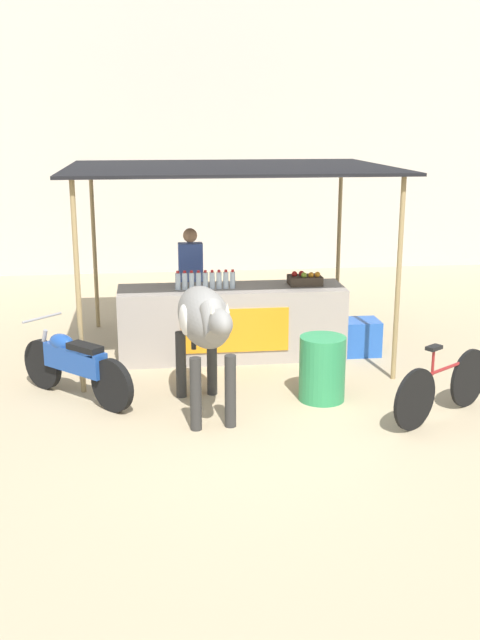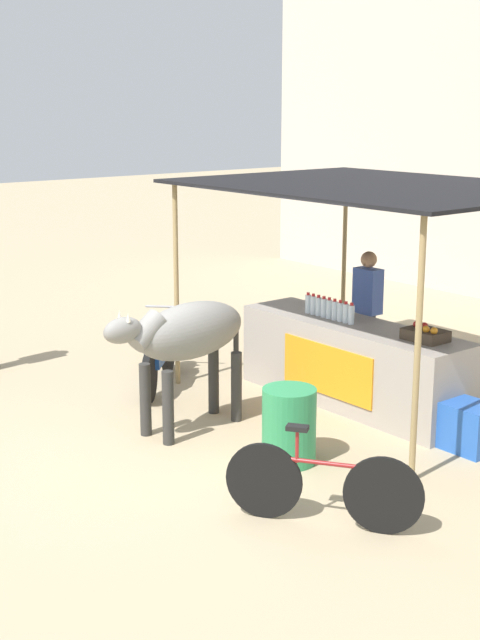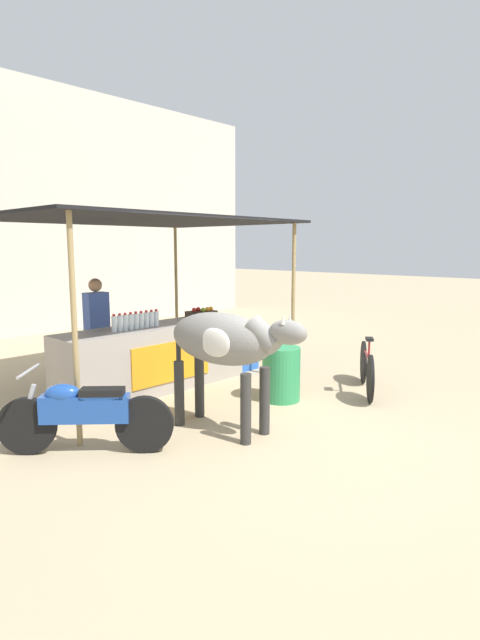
{
  "view_description": "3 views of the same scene",
  "coord_description": "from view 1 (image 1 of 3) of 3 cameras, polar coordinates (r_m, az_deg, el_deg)",
  "views": [
    {
      "loc": [
        -1.07,
        -7.42,
        3.12
      ],
      "look_at": [
        -0.07,
        0.67,
        0.92
      ],
      "focal_mm": 42.0,
      "sensor_mm": 36.0,
      "label": 1
    },
    {
      "loc": [
        6.87,
        -4.97,
        3.41
      ],
      "look_at": [
        -0.26,
        0.75,
        1.17
      ],
      "focal_mm": 50.0,
      "sensor_mm": 36.0,
      "label": 2
    },
    {
      "loc": [
        -4.47,
        -3.68,
        2.13
      ],
      "look_at": [
        0.21,
        0.66,
        1.18
      ],
      "focal_mm": 28.0,
      "sensor_mm": 36.0,
      "label": 3
    }
  ],
  "objects": [
    {
      "name": "ground_plane",
      "position": [
        8.12,
        1.1,
        -7.51
      ],
      "size": [
        60.0,
        60.0,
        0.0
      ],
      "primitive_type": "plane",
      "color": "tan"
    },
    {
      "name": "building_wall_far",
      "position": [
        15.82,
        -3.23,
        14.65
      ],
      "size": [
        16.0,
        0.5,
        6.01
      ],
      "primitive_type": "cube",
      "color": "beige",
      "rests_on": "ground"
    },
    {
      "name": "water_bottle_row",
      "position": [
        9.82,
        -2.66,
        3.04
      ],
      "size": [
        0.79,
        0.07,
        0.25
      ],
      "color": "silver",
      "rests_on": "stall_counter"
    },
    {
      "name": "motorcycle_parked",
      "position": [
        8.74,
        -12.52,
        -3.24
      ],
      "size": [
        1.33,
        1.33,
        0.9
      ],
      "color": "black",
      "rests_on": "ground"
    },
    {
      "name": "cow",
      "position": [
        7.95,
        -2.74,
        -0.16
      ],
      "size": [
        0.67,
        1.84,
        1.44
      ],
      "color": "gray",
      "rests_on": "ground"
    },
    {
      "name": "stall_awning",
      "position": [
        10.01,
        -0.87,
        11.1
      ],
      "size": [
        4.2,
        3.2,
        2.52
      ],
      "color": "black",
      "rests_on": "ground"
    },
    {
      "name": "vendor_behind_counter",
      "position": [
        10.64,
        -3.76,
        2.72
      ],
      "size": [
        0.34,
        0.22,
        1.65
      ],
      "color": "#383842",
      "rests_on": "ground"
    },
    {
      "name": "bicycle_leaning",
      "position": [
        8.32,
        15.19,
        -4.93
      ],
      "size": [
        1.39,
        0.97,
        0.85
      ],
      "color": "black",
      "rests_on": "ground"
    },
    {
      "name": "fruit_crate",
      "position": [
        10.11,
        4.97,
        3.09
      ],
      "size": [
        0.44,
        0.32,
        0.18
      ],
      "color": "#3F3326",
      "rests_on": "stall_counter"
    },
    {
      "name": "stall_counter",
      "position": [
        10.03,
        -0.64,
        -0.18
      ],
      "size": [
        3.0,
        0.82,
        0.96
      ],
      "color": "#9E9389",
      "rests_on": "ground"
    },
    {
      "name": "water_barrel",
      "position": [
        8.57,
        6.28,
        -3.7
      ],
      "size": [
        0.53,
        0.53,
        0.75
      ],
      "primitive_type": "cylinder",
      "color": "#2D8C51",
      "rests_on": "ground"
    },
    {
      "name": "cooler_box",
      "position": [
        10.33,
        8.87,
        -1.3
      ],
      "size": [
        0.6,
        0.44,
        0.48
      ],
      "primitive_type": "cube",
      "color": "blue",
      "rests_on": "ground"
    }
  ]
}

